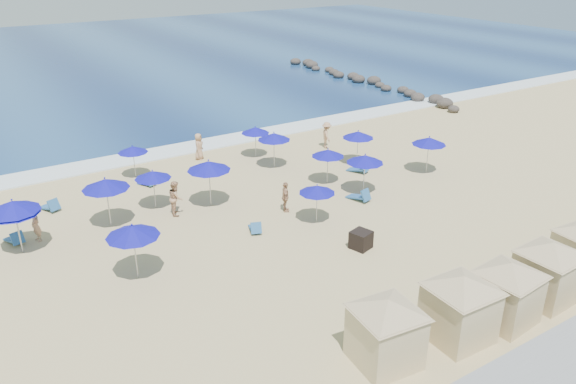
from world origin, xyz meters
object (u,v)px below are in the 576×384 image
object	(u,v)px
umbrella_7	(274,136)
beachgoer_3	(327,135)
rock_jetty	(364,80)
umbrella_9	(255,130)
umbrella_2	(105,184)
cabana_1	(461,299)
umbrella_13	(365,159)
cabana_0	(386,323)
umbrella_0	(14,209)
umbrella_12	(133,149)
umbrella_4	(153,175)
umbrella_5	(209,166)
trash_bin	(361,240)
umbrella_1	(13,206)
umbrella_10	(358,135)
umbrella_3	(132,231)
umbrella_6	(317,189)
umbrella_8	(328,153)
beachgoer_4	(199,146)
umbrella_11	(429,141)
cabana_2	(508,284)
cabana_3	(549,264)
beachgoer_0	(36,226)
beachgoer_1	(176,198)
beachgoer_2	(285,197)

from	to	relation	value
umbrella_7	beachgoer_3	xyz separation A→B (m)	(5.16, 1.32, -1.15)
rock_jetty	umbrella_9	xyz separation A→B (m)	(-20.71, -13.53, 1.53)
beachgoer_3	umbrella_2	bearing A→B (deg)	125.02
cabana_1	umbrella_13	distance (m)	13.35
cabana_0	umbrella_0	size ratio (longest dim) A/B	1.71
umbrella_12	beachgoer_3	world-z (taller)	umbrella_12
umbrella_13	umbrella_4	bearing A→B (deg)	157.39
beachgoer_3	cabana_1	bearing A→B (deg)	178.07
rock_jetty	umbrella_5	distance (m)	32.91
trash_bin	umbrella_7	distance (m)	11.72
beachgoer_3	umbrella_1	bearing A→B (deg)	123.34
umbrella_10	umbrella_3	bearing A→B (deg)	-160.84
umbrella_2	umbrella_6	xyz separation A→B (m)	(9.18, -5.31, -0.49)
umbrella_0	umbrella_8	bearing A→B (deg)	-2.82
umbrella_1	umbrella_6	distance (m)	14.37
umbrella_12	umbrella_13	distance (m)	14.15
umbrella_12	beachgoer_4	distance (m)	4.87
umbrella_2	umbrella_11	bearing A→B (deg)	-9.78
cabana_1	cabana_2	xyz separation A→B (m)	(2.32, -0.23, -0.05)
umbrella_13	umbrella_9	bearing A→B (deg)	104.20
umbrella_9	beachgoer_3	bearing A→B (deg)	-11.73
cabana_3	umbrella_5	distance (m)	17.25
beachgoer_3	cabana_2	bearing A→B (deg)	-175.86
cabana_3	umbrella_2	world-z (taller)	cabana_3
beachgoer_0	beachgoer_1	xyz separation A→B (m)	(6.87, -0.80, 0.12)
cabana_3	beachgoer_3	xyz separation A→B (m)	(3.66, 19.99, -0.68)
beachgoer_0	umbrella_0	bearing A→B (deg)	-64.29
umbrella_1	umbrella_0	bearing A→B (deg)	-84.29
umbrella_10	umbrella_11	size ratio (longest dim) A/B	0.96
cabana_2	beachgoer_0	xyz separation A→B (m)	(-13.83, 16.37, -0.77)
rock_jetty	umbrella_11	bearing A→B (deg)	-120.67
umbrella_9	umbrella_7	bearing A→B (deg)	-89.55
umbrella_8	cabana_0	bearing A→B (deg)	-119.18
umbrella_9	beachgoer_1	distance (m)	9.81
cabana_0	umbrella_9	xyz separation A→B (m)	(6.50, 20.46, 0.29)
umbrella_3	umbrella_5	world-z (taller)	umbrella_5
beachgoer_1	beachgoer_4	bearing A→B (deg)	-11.82
umbrella_0	umbrella_13	world-z (taller)	umbrella_0
cabana_1	umbrella_0	xyz separation A→B (m)	(-12.36, 15.31, 0.60)
umbrella_7	beachgoer_0	size ratio (longest dim) A/B	1.48
umbrella_8	umbrella_3	bearing A→B (deg)	-162.29
cabana_2	umbrella_9	bearing A→B (deg)	87.12
beachgoer_1	umbrella_5	bearing A→B (deg)	-69.66
beachgoer_2	beachgoer_4	world-z (taller)	beachgoer_4
trash_bin	umbrella_9	bearing A→B (deg)	65.48
cabana_3	umbrella_1	bearing A→B (deg)	137.95
cabana_1	umbrella_11	world-z (taller)	cabana_1
umbrella_4	umbrella_2	bearing A→B (deg)	-162.43
cabana_3	umbrella_2	size ratio (longest dim) A/B	1.67
umbrella_2	cabana_3	bearing A→B (deg)	-50.93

